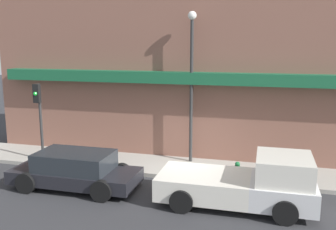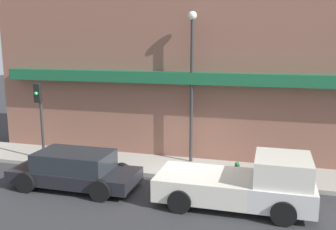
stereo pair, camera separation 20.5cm
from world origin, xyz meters
TOP-DOWN VIEW (x-y plane):
  - ground_plane at (0.00, 0.00)m, footprint 80.00×80.00m
  - sidewalk at (0.00, 1.24)m, footprint 36.00×2.48m
  - building at (0.01, 3.96)m, footprint 19.80×3.80m
  - pickup_truck at (2.38, -1.70)m, footprint 5.00×2.30m
  - parked_car at (-3.75, -1.70)m, footprint 4.66×2.06m
  - fire_hydrant at (1.93, 0.47)m, footprint 0.20×0.20m
  - street_lamp at (-0.20, 1.99)m, footprint 0.36×0.36m
  - traffic_light at (-6.54, 0.45)m, footprint 0.28×0.42m

SIDE VIEW (x-z plane):
  - ground_plane at x=0.00m, z-range 0.00..0.00m
  - sidewalk at x=0.00m, z-range 0.00..0.16m
  - fire_hydrant at x=1.93m, z-range 0.16..0.78m
  - parked_car at x=-3.75m, z-range 0.00..1.35m
  - pickup_truck at x=2.38m, z-range -0.10..1.67m
  - traffic_light at x=-6.54m, z-range 0.80..4.17m
  - street_lamp at x=-0.20m, z-range 0.88..7.23m
  - building at x=0.01m, z-range -0.01..11.31m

